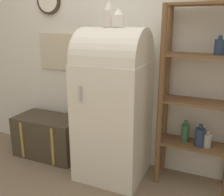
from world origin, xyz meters
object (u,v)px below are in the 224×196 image
at_px(refrigerator, 113,102).
at_px(suitcase_trunk, 49,136).
at_px(vase_center, 118,18).
at_px(vase_left, 109,15).

distance_m(refrigerator, suitcase_trunk, 1.01).
distance_m(refrigerator, vase_center, 0.78).
relative_size(refrigerator, suitcase_trunk, 1.93).
relative_size(vase_left, vase_center, 1.41).
relative_size(refrigerator, vase_center, 9.20).
bearing_deg(refrigerator, suitcase_trunk, 176.20).
bearing_deg(vase_center, vase_left, 178.96).
height_order(refrigerator, suitcase_trunk, refrigerator).
bearing_deg(vase_left, suitcase_trunk, 176.60).
distance_m(vase_left, vase_center, 0.10).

